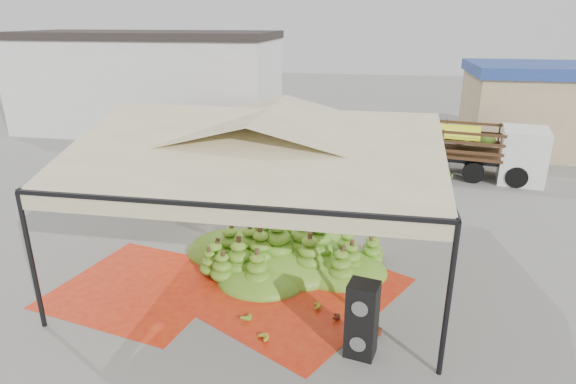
% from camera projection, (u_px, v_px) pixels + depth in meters
% --- Properties ---
extents(ground, '(90.00, 90.00, 0.00)m').
position_uv_depth(ground, '(271.00, 255.00, 13.13)').
color(ground, slate).
rests_on(ground, ground).
extents(canopy_tent, '(8.10, 8.10, 4.00)m').
position_uv_depth(canopy_tent, '(269.00, 137.00, 12.00)').
color(canopy_tent, black).
rests_on(canopy_tent, ground).
extents(building_white, '(14.30, 6.30, 5.40)m').
position_uv_depth(building_white, '(149.00, 82.00, 26.83)').
color(building_white, silver).
rests_on(building_white, ground).
extents(building_tan, '(6.30, 5.30, 4.10)m').
position_uv_depth(building_tan, '(535.00, 108.00, 22.75)').
color(building_tan, tan).
rests_on(building_tan, ground).
extents(tarp_left, '(4.37, 4.23, 0.01)m').
position_uv_depth(tarp_left, '(143.00, 286.00, 11.59)').
color(tarp_left, red).
rests_on(tarp_left, ground).
extents(tarp_right, '(5.91, 6.00, 0.01)m').
position_uv_depth(tarp_right, '(292.00, 288.00, 11.51)').
color(tarp_right, red).
rests_on(tarp_right, ground).
extents(banana_heap, '(7.08, 6.54, 1.22)m').
position_uv_depth(banana_heap, '(287.00, 241.00, 12.54)').
color(banana_heap, '#4E841B').
rests_on(banana_heap, ground).
extents(hand_yellow_a, '(0.46, 0.40, 0.19)m').
position_uv_depth(hand_yellow_a, '(314.00, 305.00, 10.67)').
color(hand_yellow_a, gold).
rests_on(hand_yellow_a, ground).
extents(hand_yellow_b, '(0.58, 0.57, 0.20)m').
position_uv_depth(hand_yellow_b, '(260.00, 337.00, 9.57)').
color(hand_yellow_b, '#B58C24').
rests_on(hand_yellow_b, ground).
extents(hand_red_a, '(0.50, 0.41, 0.23)m').
position_uv_depth(hand_red_a, '(372.00, 329.00, 9.81)').
color(hand_red_a, '#5D2C15').
rests_on(hand_red_a, ground).
extents(hand_red_b, '(0.41, 0.34, 0.18)m').
position_uv_depth(hand_red_b, '(333.00, 315.00, 10.32)').
color(hand_red_b, '#501F12').
rests_on(hand_red_b, ground).
extents(hand_green, '(0.52, 0.48, 0.19)m').
position_uv_depth(hand_green, '(244.00, 315.00, 10.32)').
color(hand_green, '#377C19').
rests_on(hand_green, ground).
extents(hanging_bunches, '(4.74, 0.24, 0.20)m').
position_uv_depth(hanging_bunches, '(351.00, 171.00, 11.58)').
color(hanging_bunches, '#507919').
rests_on(hanging_bunches, ground).
extents(speaker_stack, '(0.64, 0.59, 1.53)m').
position_uv_depth(speaker_stack, '(362.00, 320.00, 9.01)').
color(speaker_stack, black).
rests_on(speaker_stack, ground).
extents(banana_leaves, '(0.96, 1.36, 3.70)m').
position_uv_depth(banana_leaves, '(173.00, 217.00, 15.64)').
color(banana_leaves, '#21701E').
rests_on(banana_leaves, ground).
extents(vendor, '(0.69, 0.56, 1.62)m').
position_uv_depth(vendor, '(345.00, 174.00, 17.28)').
color(vendor, gray).
rests_on(vendor, ground).
extents(truck_left, '(6.28, 2.31, 2.14)m').
position_uv_depth(truck_left, '(242.00, 129.00, 21.87)').
color(truck_left, '#4F291A').
rests_on(truck_left, ground).
extents(truck_right, '(6.35, 3.15, 2.08)m').
position_uv_depth(truck_right, '(470.00, 145.00, 19.31)').
color(truck_right, '#472C17').
rests_on(truck_right, ground).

